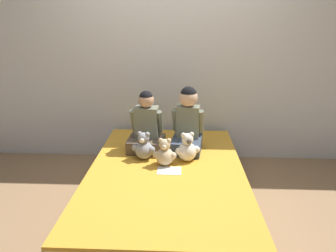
% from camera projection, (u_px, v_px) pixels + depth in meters
% --- Properties ---
extents(ground_plane, '(14.00, 14.00, 0.00)m').
position_uv_depth(ground_plane, '(166.00, 205.00, 2.79)').
color(ground_plane, '#93704C').
extents(wall_behind_bed, '(8.00, 0.06, 2.50)m').
position_uv_depth(wall_behind_bed, '(171.00, 55.00, 3.40)').
color(wall_behind_bed, silver).
rests_on(wall_behind_bed, ground_plane).
extents(bed, '(1.38, 2.02, 0.38)m').
position_uv_depth(bed, '(166.00, 188.00, 2.72)').
color(bed, '#473828').
rests_on(bed, ground_plane).
extents(child_on_left, '(0.38, 0.34, 0.60)m').
position_uv_depth(child_on_left, '(146.00, 128.00, 3.00)').
color(child_on_left, brown).
rests_on(child_on_left, bed).
extents(child_on_right, '(0.34, 0.40, 0.65)m').
position_uv_depth(child_on_right, '(188.00, 124.00, 2.97)').
color(child_on_right, '#384251').
rests_on(child_on_right, bed).
extents(teddy_bear_held_by_left_child, '(0.22, 0.17, 0.27)m').
position_uv_depth(teddy_bear_held_by_left_child, '(144.00, 147.00, 2.82)').
color(teddy_bear_held_by_left_child, '#939399').
rests_on(teddy_bear_held_by_left_child, bed).
extents(teddy_bear_held_by_right_child, '(0.23, 0.18, 0.28)m').
position_uv_depth(teddy_bear_held_by_right_child, '(187.00, 149.00, 2.78)').
color(teddy_bear_held_by_right_child, silver).
rests_on(teddy_bear_held_by_right_child, bed).
extents(teddy_bear_between_children, '(0.22, 0.16, 0.26)m').
position_uv_depth(teddy_bear_between_children, '(165.00, 154.00, 2.70)').
color(teddy_bear_between_children, '#D1B78E').
rests_on(teddy_bear_between_children, bed).
extents(sign_card, '(0.21, 0.15, 0.00)m').
position_uv_depth(sign_card, '(169.00, 171.00, 2.63)').
color(sign_card, white).
rests_on(sign_card, bed).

